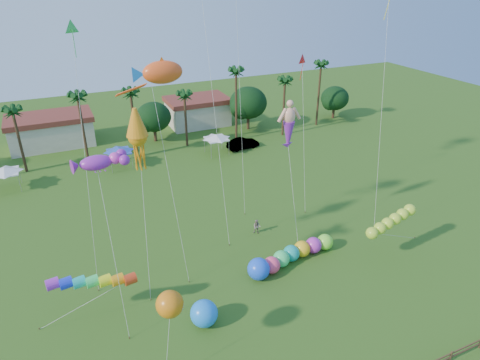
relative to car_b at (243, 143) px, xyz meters
name	(u,v)px	position (x,y,z in m)	size (l,w,h in m)	color
ground	(296,343)	(-12.44, -36.25, -0.82)	(160.00, 160.00, 0.00)	#285116
tree_line	(171,115)	(-8.88, 7.75, 3.46)	(69.46, 8.91, 11.00)	#3A2819
buildings_row	(123,123)	(-15.53, 13.75, 1.18)	(35.00, 7.00, 4.00)	beige
tent_row	(119,151)	(-18.44, 0.09, 1.93)	(31.00, 4.00, 0.60)	white
car_b	(243,143)	(0.00, 0.00, 0.00)	(1.74, 4.98, 1.64)	#4C4C54
spectator_b	(257,227)	(-8.55, -21.95, -0.02)	(0.78, 0.61, 1.60)	gray
caterpillar_inflatable	(288,256)	(-8.16, -27.76, 0.03)	(9.96, 3.28, 2.02)	#FC4270
blue_ball	(204,313)	(-17.97, -31.69, 0.26)	(2.16, 2.16, 2.16)	#1C84FF
rainbow_tube	(109,285)	(-24.28, -28.10, 2.54)	(8.75, 1.71, 3.80)	red
green_worm	(372,233)	(-1.33, -30.83, 2.56)	(10.28, 3.49, 4.06)	#B4E132
orange_ball_kite	(170,304)	(-21.14, -34.36, 4.65)	(2.40, 2.50, 6.38)	orange
merman_kite	(289,128)	(-5.85, -22.81, 10.76)	(2.09, 4.73, 13.81)	#F8AA8D
fish_kite	(163,72)	(-17.17, -21.74, 16.71)	(5.16, 6.17, 18.57)	#FF541C
squid_kite	(138,137)	(-19.96, -23.09, 12.12)	(2.38, 5.38, 15.42)	orange
lobster_kite	(96,163)	(-23.67, -27.11, 12.20)	(4.30, 5.25, 13.78)	purple
delta_kite_red	(302,62)	(-1.25, -17.24, 15.43)	(1.32, 3.64, 17.10)	red
delta_kite_green	(72,34)	(-23.42, -21.20, 19.94)	(2.25, 3.55, 21.74)	green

